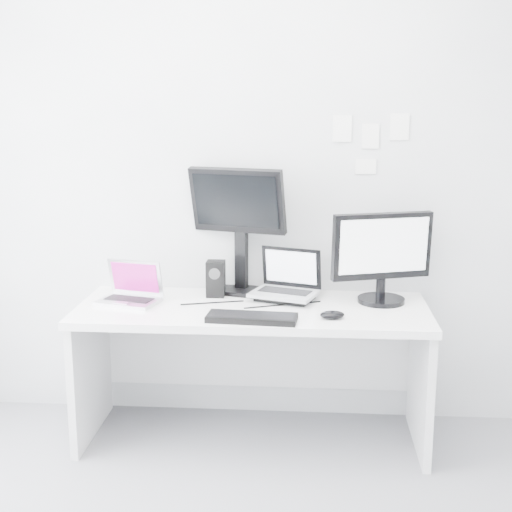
% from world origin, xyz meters
% --- Properties ---
extents(back_wall, '(3.60, 0.00, 3.60)m').
position_xyz_m(back_wall, '(0.00, 1.60, 1.35)').
color(back_wall, silver).
rests_on(back_wall, ground).
extents(desk, '(1.80, 0.70, 0.73)m').
position_xyz_m(desk, '(0.00, 1.25, 0.36)').
color(desk, white).
rests_on(desk, ground).
extents(macbook, '(0.35, 0.30, 0.23)m').
position_xyz_m(macbook, '(-0.65, 1.26, 0.84)').
color(macbook, '#B9B9BE').
rests_on(macbook, desk).
extents(speaker, '(0.12, 0.12, 0.19)m').
position_xyz_m(speaker, '(-0.21, 1.44, 0.83)').
color(speaker, black).
rests_on(speaker, desk).
extents(dell_laptop, '(0.40, 0.35, 0.28)m').
position_xyz_m(dell_laptop, '(0.16, 1.38, 0.87)').
color(dell_laptop, '#9FA2A6').
rests_on(dell_laptop, desk).
extents(rear_monitor, '(0.55, 0.33, 0.71)m').
position_xyz_m(rear_monitor, '(-0.09, 1.52, 1.08)').
color(rear_monitor, black).
rests_on(rear_monitor, desk).
extents(samsung_monitor, '(0.59, 0.40, 0.49)m').
position_xyz_m(samsung_monitor, '(0.67, 1.38, 0.98)').
color(samsung_monitor, black).
rests_on(samsung_monitor, desk).
extents(keyboard, '(0.44, 0.19, 0.03)m').
position_xyz_m(keyboard, '(0.02, 1.01, 0.74)').
color(keyboard, black).
rests_on(keyboard, desk).
extents(mouse, '(0.13, 0.09, 0.04)m').
position_xyz_m(mouse, '(0.40, 1.07, 0.75)').
color(mouse, black).
rests_on(mouse, desk).
extents(wall_note_0, '(0.10, 0.00, 0.14)m').
position_xyz_m(wall_note_0, '(0.45, 1.59, 1.62)').
color(wall_note_0, white).
rests_on(wall_note_0, back_wall).
extents(wall_note_1, '(0.09, 0.00, 0.13)m').
position_xyz_m(wall_note_1, '(0.60, 1.59, 1.58)').
color(wall_note_1, white).
rests_on(wall_note_1, back_wall).
extents(wall_note_2, '(0.10, 0.00, 0.14)m').
position_xyz_m(wall_note_2, '(0.75, 1.59, 1.63)').
color(wall_note_2, white).
rests_on(wall_note_2, back_wall).
extents(wall_note_3, '(0.11, 0.00, 0.08)m').
position_xyz_m(wall_note_3, '(0.58, 1.59, 1.42)').
color(wall_note_3, white).
rests_on(wall_note_3, back_wall).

